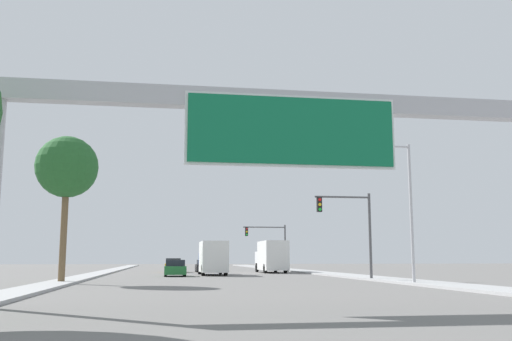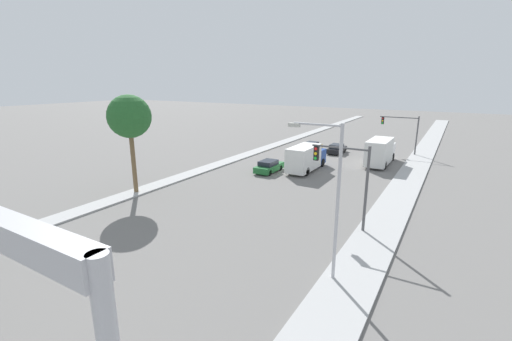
% 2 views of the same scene
% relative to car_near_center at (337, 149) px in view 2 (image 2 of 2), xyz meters
% --- Properties ---
extents(sidewalk_right, '(3.00, 120.00, 0.15)m').
position_rel_car_near_center_xyz_m(sidewalk_right, '(11.25, -3.92, -0.57)').
color(sidewalk_right, '#A7A7A7').
rests_on(sidewalk_right, ground).
extents(median_strip_left, '(2.00, 120.00, 0.15)m').
position_rel_car_near_center_xyz_m(median_strip_left, '(-10.75, -3.92, -0.57)').
color(median_strip_left, '#A7A7A7').
rests_on(median_strip_left, ground).
extents(car_near_center, '(1.85, 4.22, 1.36)m').
position_rel_car_near_center_xyz_m(car_near_center, '(0.00, 0.00, 0.00)').
color(car_near_center, black).
rests_on(car_near_center, ground).
extents(car_mid_left, '(1.85, 4.37, 1.42)m').
position_rel_car_near_center_xyz_m(car_mid_left, '(-3.50, -14.70, 0.02)').
color(car_mid_left, '#1E662D').
rests_on(car_mid_left, ground).
extents(car_far_right, '(1.80, 4.46, 1.54)m').
position_rel_car_near_center_xyz_m(car_far_right, '(-3.50, -1.24, 0.07)').
color(car_far_right, gold).
rests_on(car_far_right, ground).
extents(truck_box_primary, '(2.32, 7.64, 3.08)m').
position_rel_car_near_center_xyz_m(truck_box_primary, '(0.00, -11.89, 0.92)').
color(truck_box_primary, navy).
rests_on(truck_box_primary, ground).
extents(truck_box_secondary, '(2.42, 8.24, 3.37)m').
position_rel_car_near_center_xyz_m(truck_box_secondary, '(7.00, -4.15, 1.06)').
color(truck_box_secondary, white).
rests_on(truck_box_secondary, ground).
extents(traffic_light_near_intersection, '(4.18, 0.32, 6.25)m').
position_rel_car_near_center_xyz_m(traffic_light_near_intersection, '(8.95, -25.92, 3.55)').
color(traffic_light_near_intersection, '#4C4C4F').
rests_on(traffic_light_near_intersection, ground).
extents(traffic_light_mid_block, '(5.34, 0.32, 5.64)m').
position_rel_car_near_center_xyz_m(traffic_light_mid_block, '(8.43, 4.08, 3.25)').
color(traffic_light_mid_block, '#4C4C4F').
rests_on(traffic_light_mid_block, ground).
extents(palm_tree_background, '(3.94, 3.94, 9.32)m').
position_rel_car_near_center_xyz_m(palm_tree_background, '(-10.71, -28.14, 6.63)').
color(palm_tree_background, brown).
rests_on(palm_tree_background, ground).
extents(street_lamp_right, '(2.94, 0.28, 8.52)m').
position_rel_car_near_center_xyz_m(street_lamp_right, '(9.97, -32.87, 4.43)').
color(street_lamp_right, '#B2B2B7').
rests_on(street_lamp_right, ground).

